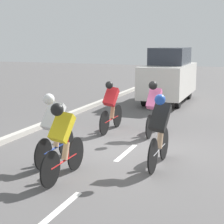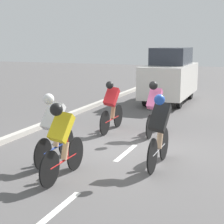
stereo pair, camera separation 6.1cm
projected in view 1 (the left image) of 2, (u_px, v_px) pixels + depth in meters
The scene contains 11 objects.
ground_plane at pixel (129, 150), 8.98m from camera, with size 60.00×60.00×0.00m, color #565454.
lane_stripe_near at pixel (60, 209), 5.83m from camera, with size 0.12×1.40×0.01m, color white.
lane_stripe_mid at pixel (126, 153), 8.76m from camera, with size 0.12×1.40×0.01m, color white.
lane_stripe_far at pixel (159, 124), 11.70m from camera, with size 0.12×1.40×0.01m, color white.
curb at pixel (12, 137), 9.88m from camera, with size 0.20×27.01×0.14m, color #B7B2A8.
cyclist_yellow at pixel (62, 139), 6.93m from camera, with size 0.39×1.68×1.51m.
cyclist_white at pixel (54, 126), 7.83m from camera, with size 0.38×1.64×1.55m.
cyclist_black at pixel (160, 129), 7.62m from camera, with size 0.39×1.68×1.57m.
cyclist_red at pixel (111, 105), 10.66m from camera, with size 0.38×1.74×1.48m.
cyclist_pink at pixel (154, 106), 10.23m from camera, with size 0.36×1.61×1.53m.
support_car at pixel (169, 75), 15.71m from camera, with size 1.70×4.00×2.29m.
Camera 1 is at (-2.72, 8.21, 2.60)m, focal length 60.00 mm.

